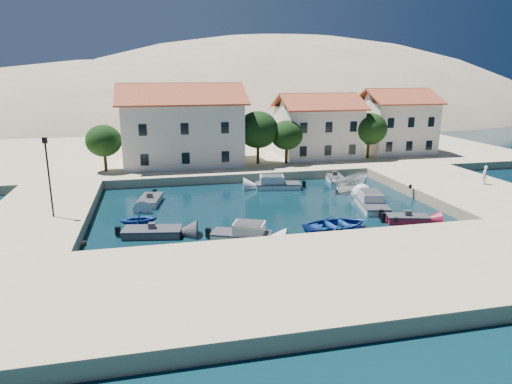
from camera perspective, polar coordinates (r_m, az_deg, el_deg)
ground at (r=32.53m, az=5.27°, el=-6.86°), size 400.00×400.00×0.00m
quay_south at (r=27.17m, az=9.25°, el=-10.35°), size 52.00×12.00×1.00m
quay_east at (r=50.34m, az=24.33°, el=0.24°), size 11.00×20.00×1.00m
quay_west at (r=41.46m, az=-25.43°, el=-2.77°), size 8.00×20.00×1.00m
quay_north at (r=68.68m, az=-2.94°, el=5.08°), size 80.00×36.00×1.00m
hills at (r=159.27m, az=-1.55°, el=1.83°), size 254.00×176.00×99.00m
building_left at (r=57.15m, az=-9.26°, el=8.47°), size 14.70×9.45×9.70m
building_mid at (r=61.99m, az=7.72°, el=8.33°), size 10.50×8.40×8.30m
building_right at (r=67.95m, az=17.07°, el=8.59°), size 9.45×8.40×8.80m
trees at (r=56.43m, az=1.77°, el=7.45°), size 37.30×5.30×6.45m
lamppost at (r=38.25m, az=-24.55°, el=2.55°), size 0.35×0.25×6.22m
bollards at (r=36.48m, az=7.63°, el=-2.61°), size 29.36×9.56×0.30m
motorboat_grey_sw at (r=35.24m, az=-12.84°, el=-4.95°), size 4.60×2.65×1.25m
cabin_cruiser_south at (r=33.47m, az=-1.86°, el=-5.31°), size 4.66×3.38×1.60m
rowboat_south at (r=36.36m, az=10.00°, el=-4.68°), size 5.75×4.46×1.09m
motorboat_red_se at (r=39.43m, az=18.40°, el=-3.23°), size 3.65×2.31×1.25m
cabin_cruiser_east at (r=42.56m, az=14.30°, el=-1.38°), size 3.24×5.63×1.60m
boat_east at (r=48.54m, az=11.56°, el=0.16°), size 5.09×3.41×1.84m
motorboat_white_ne at (r=52.89m, az=9.77°, el=1.76°), size 2.20×3.79×1.25m
rowboat_west at (r=37.80m, az=-14.42°, el=-4.17°), size 3.00×2.62×1.53m
motorboat_white_west at (r=43.89m, az=-13.11°, el=-1.07°), size 2.58×4.36×1.25m
cabin_cruiser_north at (r=48.38m, az=2.76°, el=0.98°), size 5.00×2.75×1.60m
pedestrian at (r=51.45m, az=26.66°, el=1.92°), size 0.81×0.80×1.88m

